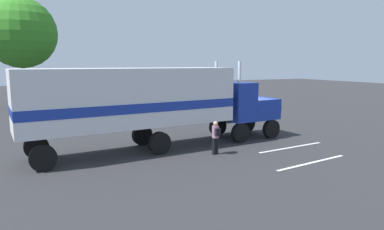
{
  "coord_description": "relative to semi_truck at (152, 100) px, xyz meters",
  "views": [
    {
      "loc": [
        -11.8,
        -17.18,
        4.37
      ],
      "look_at": [
        -3.78,
        -0.46,
        1.6
      ],
      "focal_mm": 32.33,
      "sensor_mm": 36.0,
      "label": 1
    }
  ],
  "objects": [
    {
      "name": "ground_plane",
      "position": [
        6.13,
        0.66,
        -2.52
      ],
      "size": [
        120.0,
        120.0,
        0.0
      ],
      "primitive_type": "plane",
      "color": "#2D2D30"
    },
    {
      "name": "lane_stripe_near",
      "position": [
        6.67,
        -2.84,
        -2.52
      ],
      "size": [
        4.4,
        0.56,
        0.01
      ],
      "primitive_type": "cube",
      "rotation": [
        0.0,
        0.0,
        0.09
      ],
      "color": "silver",
      "rests_on": "ground_plane"
    },
    {
      "name": "lane_stripe_mid",
      "position": [
        5.58,
        -5.42,
        -2.52
      ],
      "size": [
        4.38,
        0.72,
        0.01
      ],
      "primitive_type": "cube",
      "rotation": [
        0.0,
        0.0,
        0.13
      ],
      "color": "silver",
      "rests_on": "ground_plane"
    },
    {
      "name": "semi_truck",
      "position": [
        0.0,
        0.0,
        0.0
      ],
      "size": [
        14.33,
        4.02,
        4.5
      ],
      "color": "#193399",
      "rests_on": "ground_plane"
    },
    {
      "name": "person_bystander",
      "position": [
        2.41,
        -2.31,
        -1.63
      ],
      "size": [
        0.34,
        0.46,
        1.63
      ],
      "color": "black",
      "rests_on": "ground_plane"
    },
    {
      "name": "parked_car",
      "position": [
        2.0,
        9.98,
        -1.72
      ],
      "size": [
        4.74,
        3.05,
        1.57
      ],
      "color": "#B7B7BC",
      "rests_on": "ground_plane"
    },
    {
      "name": "tree_left",
      "position": [
        -5.84,
        21.89,
        4.8
      ],
      "size": [
        6.86,
        6.86,
        10.76
      ],
      "color": "brown",
      "rests_on": "ground_plane"
    }
  ]
}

